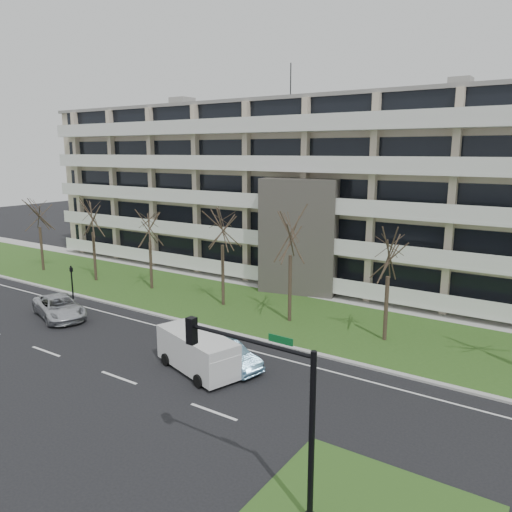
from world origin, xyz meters
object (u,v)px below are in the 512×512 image
Objects in this scene: blue_sedan at (228,356)px; silver_pickup at (59,307)px; pedestrian_signal at (72,279)px; traffic_signal at (266,395)px; white_van at (198,349)px.

silver_pickup is at bearing 101.78° from blue_sedan.
pedestrian_signal is (-2.10, 2.64, 1.06)m from silver_pickup.
silver_pickup is at bearing 161.65° from traffic_signal.
silver_pickup is 3.54m from pedestrian_signal.
blue_sedan is at bearing 15.20° from pedestrian_signal.
pedestrian_signal is at bearing 58.10° from silver_pickup.
silver_pickup is 1.88× the size of pedestrian_signal.
pedestrian_signal is at bearing 157.62° from traffic_signal.
white_van is 10.51m from traffic_signal.
pedestrian_signal is at bearing -176.45° from white_van.
silver_pickup is 13.33m from white_van.
blue_sedan is at bearing 67.37° from white_van.
traffic_signal is (7.05, -7.43, 3.04)m from blue_sedan.
silver_pickup is at bearing -167.64° from white_van.
traffic_signal reaches higher than pedestrian_signal.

